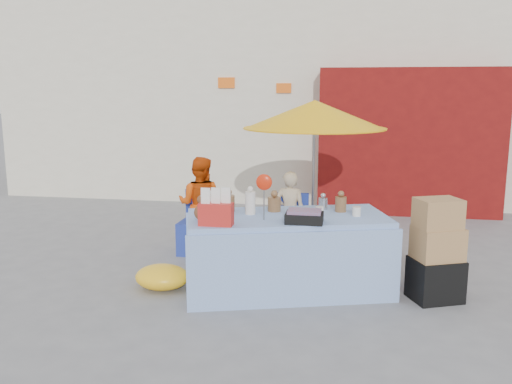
% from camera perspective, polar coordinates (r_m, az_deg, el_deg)
% --- Properties ---
extents(ground, '(80.00, 80.00, 0.00)m').
position_cam_1_polar(ground, '(6.29, -1.25, -10.00)').
color(ground, slate).
rests_on(ground, ground).
extents(backdrop, '(14.00, 8.00, 7.80)m').
position_cam_1_polar(backdrop, '(13.33, 7.29, 14.44)').
color(backdrop, silver).
rests_on(backdrop, ground).
extents(market_table, '(2.44, 1.64, 1.35)m').
position_cam_1_polar(market_table, '(6.09, 3.23, -6.32)').
color(market_table, '#90AEE7').
rests_on(market_table, ground).
extents(chair_left, '(0.50, 0.49, 0.85)m').
position_cam_1_polar(chair_left, '(7.53, -6.10, -4.49)').
color(chair_left, '#203396').
rests_on(chair_left, ground).
extents(chair_right, '(0.50, 0.49, 0.85)m').
position_cam_1_polar(chair_right, '(7.30, 3.43, -4.94)').
color(chair_right, '#203396').
rests_on(chair_right, ground).
extents(vendor_orange, '(0.66, 0.53, 1.32)m').
position_cam_1_polar(vendor_orange, '(7.56, -5.89, -1.26)').
color(vendor_orange, '#D6470B').
rests_on(vendor_orange, ground).
extents(vendor_beige, '(0.43, 0.29, 1.16)m').
position_cam_1_polar(vendor_beige, '(7.35, 3.57, -2.24)').
color(vendor_beige, '#CCB590').
rests_on(vendor_beige, ground).
extents(umbrella, '(1.90, 1.90, 2.09)m').
position_cam_1_polar(umbrella, '(7.29, 6.18, 8.05)').
color(umbrella, gray).
rests_on(umbrella, ground).
extents(box_stack, '(0.62, 0.57, 1.11)m').
position_cam_1_polar(box_stack, '(6.08, 18.48, -6.20)').
color(box_stack, black).
rests_on(box_stack, ground).
extents(tarp_bundle, '(0.66, 0.55, 0.28)m').
position_cam_1_polar(tarp_bundle, '(6.29, -9.84, -8.80)').
color(tarp_bundle, yellow).
rests_on(tarp_bundle, ground).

